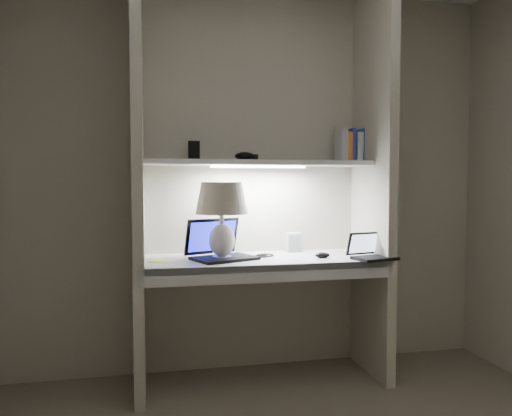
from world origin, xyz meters
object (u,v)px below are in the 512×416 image
object	(u,v)px
table_lamp	(222,207)
book_row	(352,146)
laptop_main	(220,250)
speaker	(294,242)
laptop_netbook	(371,253)

from	to	relation	value
table_lamp	book_row	distance (m)	0.99
laptop_main	speaker	size ratio (longest dim) A/B	3.48
table_lamp	laptop_main	bearing A→B (deg)	103.99
table_lamp	book_row	world-z (taller)	book_row
speaker	book_row	xyz separation A→B (m)	(0.39, -0.05, 0.63)
laptop_netbook	book_row	world-z (taller)	book_row
speaker	laptop_netbook	bearing A→B (deg)	-43.57
table_lamp	speaker	size ratio (longest dim) A/B	3.62
laptop_main	speaker	bearing A→B (deg)	-2.99
table_lamp	laptop_netbook	bearing A→B (deg)	-10.67
speaker	laptop_main	bearing A→B (deg)	-158.77
table_lamp	laptop_main	size ratio (longest dim) A/B	1.04
laptop_netbook	book_row	size ratio (longest dim) A/B	1.30
table_lamp	laptop_netbook	distance (m)	0.94
speaker	book_row	world-z (taller)	book_row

